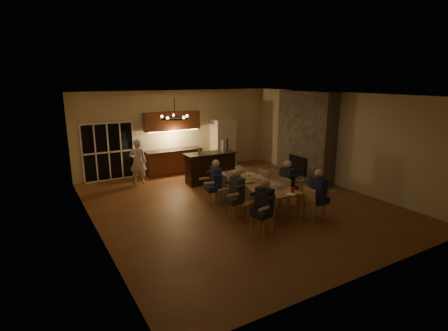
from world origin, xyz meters
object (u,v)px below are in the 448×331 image
Objects in this scene: laptop_d at (262,178)px; mug_mid at (247,175)px; standing_person at (138,162)px; bar_bottle at (199,151)px; laptop_a at (270,189)px; can_silver at (269,186)px; laptop_f at (243,168)px; person_left_far at (216,183)px; chair_left_far at (218,190)px; plate_near at (275,184)px; plate_far at (252,174)px; redcup_mid at (235,179)px; bar_blender at (223,146)px; mug_front at (265,185)px; laptop_c at (247,179)px; chair_right_near at (315,203)px; refrigerator at (223,143)px; person_right_mid at (287,184)px; laptop_e at (228,170)px; bar_island at (210,168)px; person_left_near at (264,207)px; person_right_near at (318,195)px; person_left_mid at (237,194)px; chair_left_mid at (239,202)px; can_cola at (226,170)px; laptop_b at (281,185)px; chair_right_far at (268,182)px; mug_back at (230,176)px; chair_left_near at (262,216)px; chair_right_mid at (289,192)px.

mug_mid is at bearing 83.52° from laptop_d.
standing_person is 4.67m from laptop_d.
laptop_d is 2.93m from bar_bottle.
can_silver is at bearing -88.52° from laptop_a.
laptop_f is (0.10, 1.18, 0.00)m from laptop_d.
chair_left_far is at bearing 103.34° from person_left_far.
plate_far is (0.05, 1.21, 0.00)m from plate_near.
laptop_a is 1.37m from redcup_mid.
mug_front is at bearing -117.06° from bar_blender.
chair_right_near is at bearing 116.97° from laptop_c.
can_silver reaches higher than mug_mid.
chair_right_near is (-0.76, -6.14, -0.55)m from refrigerator.
laptop_e is (-1.04, 1.60, 0.17)m from person_right_mid.
laptop_f is at bearing -79.39° from bar_island.
laptop_e is 0.78× the size of bar_blender.
person_left_near reaches higher than plate_far.
person_left_near is at bearing 87.38° from person_right_near.
person_left_mid is 0.91m from mug_front.
chair_left_mid is at bearing 179.41° from mug_front.
laptop_c is at bearing -93.50° from bar_island.
laptop_c is at bearing 34.99° from chair_right_near.
chair_right_near is at bearing -97.02° from refrigerator.
chair_left_far is (-0.89, -2.17, -0.10)m from bar_island.
laptop_d is 2.67× the size of can_silver.
bar_blender is at bearing 173.63° from chair_left_mid.
laptop_c reaches higher than can_cola.
bar_bottle is (0.43, 4.37, 0.51)m from person_left_near.
laptop_c is (0.63, 1.68, 0.17)m from person_left_near.
bar_blender reaches higher than mug_mid.
refrigerator is at bearing -9.19° from person_right_near.
laptop_b is at bearing -79.45° from bar_bottle.
chair_right_far is (1.76, 1.07, 0.00)m from chair_left_mid.
mug_back is at bearing -99.60° from bar_island.
can_cola is (-1.73, -3.19, -0.19)m from refrigerator.
bar_island reaches higher than mug_back.
person_right_mid is (1.70, 1.13, 0.24)m from chair_left_near.
chair_right_far is 0.87m from mug_mid.
chair_right_far is at bearing 9.16° from redcup_mid.
person_right_near reaches higher than chair_right_near.
chair_left_far is 0.64× the size of person_left_far.
chair_left_mid is at bearing -110.55° from mug_back.
can_cola is (-0.96, 1.83, 0.12)m from person_right_mid.
chair_right_mid is at bearing 146.73° from standing_person.
person_left_mid is 13.80× the size of mug_back.
chair_right_near is at bearing -51.13° from mug_front.
bar_island is at bearing 78.40° from redcup_mid.
laptop_c is 2.72m from bar_bottle.
laptop_f is (-1.29, -3.47, -0.14)m from refrigerator.
mug_front is 0.83× the size of redcup_mid.
redcup_mid is (-0.66, 0.42, -0.05)m from laptop_d.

